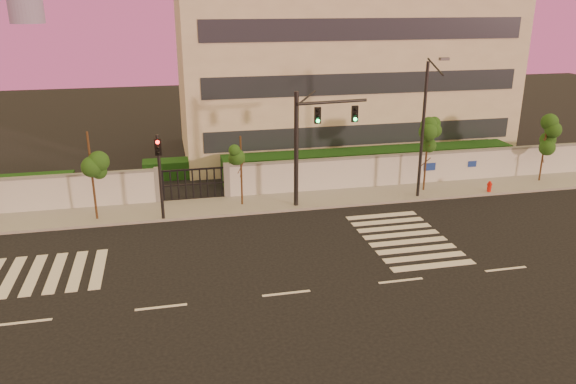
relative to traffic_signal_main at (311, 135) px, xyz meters
The scene contains 14 objects.
ground 11.07m from the traffic_signal_main, 110.14° to the right, with size 120.00×120.00×0.00m, color black.
sidewalk 5.51m from the traffic_signal_main, 165.79° to the left, with size 60.00×3.00×0.15m, color gray.
perimeter_wall 5.22m from the traffic_signal_main, 145.02° to the left, with size 60.00×0.36×2.20m.
hedge_row 6.59m from the traffic_signal_main, 114.68° to the left, with size 41.00×4.25×1.80m.
institutional_building 13.68m from the traffic_signal_main, 66.14° to the left, with size 24.40×12.40×12.25m.
road_markings 8.83m from the traffic_signal_main, 131.11° to the right, with size 57.00×7.62×0.02m.
street_tree_c 11.81m from the traffic_signal_main, behind, with size 1.48×1.17×4.94m.
street_tree_d 4.08m from the traffic_signal_main, 167.34° to the left, with size 1.37×1.09×4.17m.
street_tree_e 7.64m from the traffic_signal_main, ahead, with size 1.45×1.15×4.56m.
street_tree_f 15.85m from the traffic_signal_main, ahead, with size 1.40×1.11×4.26m.
traffic_signal_main is the anchor object (origin of this frame).
traffic_signal_secondary 8.41m from the traffic_signal_main, behind, with size 0.37×0.35×4.77m.
streetlight_east 6.68m from the traffic_signal_main, ahead, with size 0.51×2.04×8.47m.
fire_hydrant 11.93m from the traffic_signal_main, ahead, with size 0.33×0.31×0.82m.
Camera 1 is at (-4.34, -19.80, 11.40)m, focal length 35.00 mm.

